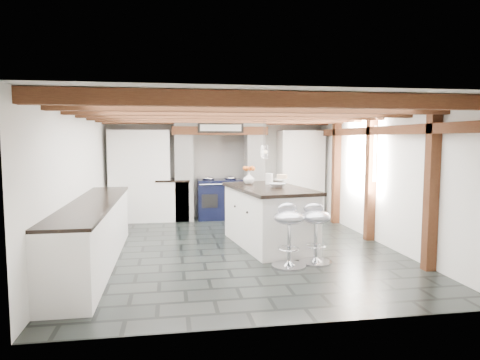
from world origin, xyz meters
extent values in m
plane|color=black|center=(0.00, 0.00, 0.00)|extent=(6.00, 6.00, 0.00)
plane|color=white|center=(0.00, 3.00, 1.15)|extent=(5.00, 0.00, 5.00)
plane|color=white|center=(-2.50, 0.00, 1.15)|extent=(0.00, 6.00, 6.00)
plane|color=white|center=(2.50, 0.00, 1.15)|extent=(0.00, 6.00, 6.00)
plane|color=white|center=(0.00, 0.00, 2.30)|extent=(6.00, 6.00, 0.00)
cube|color=white|center=(-0.80, 2.70, 0.95)|extent=(0.40, 0.60, 1.90)
cube|color=white|center=(0.80, 2.70, 0.95)|extent=(0.40, 0.60, 1.90)
cube|color=brown|center=(0.00, 2.70, 1.99)|extent=(2.10, 0.65, 0.18)
cube|color=white|center=(0.00, 2.70, 2.15)|extent=(2.00, 0.60, 0.31)
cube|color=black|center=(0.00, 2.38, 2.05)|extent=(1.00, 0.03, 0.22)
cube|color=silver|center=(0.00, 2.36, 2.05)|extent=(0.90, 0.01, 0.14)
cube|color=white|center=(-1.75, 2.70, 1.00)|extent=(1.30, 0.58, 2.00)
cube|color=white|center=(1.90, 2.70, 1.00)|extent=(1.00, 0.58, 2.00)
cube|color=white|center=(-2.20, -0.60, 0.44)|extent=(0.60, 3.80, 0.88)
cube|color=black|center=(-2.20, -0.60, 0.90)|extent=(0.64, 3.80, 0.04)
cube|color=white|center=(-1.05, 2.70, 0.44)|extent=(0.70, 0.60, 0.88)
cube|color=black|center=(-1.05, 2.70, 0.90)|extent=(0.74, 0.64, 0.04)
cube|color=brown|center=(2.42, 0.00, 1.95)|extent=(0.15, 5.80, 0.14)
plane|color=white|center=(2.48, 0.60, 1.55)|extent=(0.00, 0.90, 0.90)
cube|color=brown|center=(0.00, -2.60, 2.21)|extent=(5.00, 0.16, 0.16)
cube|color=brown|center=(0.00, -1.73, 2.21)|extent=(5.00, 0.16, 0.16)
cube|color=brown|center=(0.00, -0.87, 2.21)|extent=(5.00, 0.16, 0.16)
cube|color=brown|center=(0.00, 0.00, 2.21)|extent=(5.00, 0.16, 0.16)
cube|color=brown|center=(0.00, 0.87, 2.21)|extent=(5.00, 0.16, 0.16)
cube|color=brown|center=(0.00, 1.73, 2.21)|extent=(5.00, 0.16, 0.16)
cube|color=brown|center=(0.00, 2.60, 2.21)|extent=(5.00, 0.16, 0.16)
cube|color=brown|center=(2.42, -1.60, 1.15)|extent=(0.15, 0.15, 2.30)
cube|color=brown|center=(2.42, 0.20, 1.15)|extent=(0.15, 0.15, 2.30)
cube|color=brown|center=(2.42, 1.80, 1.15)|extent=(0.15, 0.15, 2.30)
cylinder|color=black|center=(0.45, -0.05, 1.93)|extent=(0.01, 0.01, 0.56)
cylinder|color=white|center=(0.45, -0.05, 1.60)|extent=(0.09, 0.09, 0.22)
cylinder|color=black|center=(0.50, 0.25, 1.93)|extent=(0.01, 0.01, 0.56)
cylinder|color=white|center=(0.50, 0.25, 1.60)|extent=(0.09, 0.09, 0.22)
cylinder|color=black|center=(0.55, 0.55, 1.93)|extent=(0.01, 0.01, 0.56)
cylinder|color=white|center=(0.55, 0.55, 1.60)|extent=(0.09, 0.09, 0.22)
cube|color=black|center=(0.00, 2.68, 0.45)|extent=(1.00, 0.60, 0.90)
ellipsoid|color=silver|center=(-0.25, 2.68, 0.93)|extent=(0.28, 0.28, 0.11)
ellipsoid|color=silver|center=(0.25, 2.68, 0.93)|extent=(0.28, 0.28, 0.11)
cylinder|color=silver|center=(0.00, 2.36, 0.82)|extent=(0.95, 0.03, 0.03)
cube|color=black|center=(-0.25, 2.38, 0.45)|extent=(0.35, 0.02, 0.30)
cube|color=black|center=(0.25, 2.38, 0.45)|extent=(0.35, 0.02, 0.30)
cube|color=white|center=(0.54, 0.11, 0.48)|extent=(1.26, 2.07, 0.95)
cube|color=black|center=(0.54, 0.11, 0.98)|extent=(1.36, 2.17, 0.05)
imported|color=white|center=(0.30, 0.62, 1.11)|extent=(0.23, 0.23, 0.21)
ellipsoid|color=#CF5C1D|center=(0.30, 0.62, 1.28)|extent=(0.22, 0.22, 0.13)
cylinder|color=white|center=(0.64, 0.51, 1.10)|extent=(0.13, 0.13, 0.19)
imported|color=white|center=(0.67, 0.02, 1.04)|extent=(0.32, 0.32, 0.07)
cylinder|color=white|center=(0.80, 0.20, 1.06)|extent=(0.05, 0.05, 0.11)
cylinder|color=white|center=(0.80, 0.20, 1.12)|extent=(0.24, 0.24, 0.02)
cylinder|color=beige|center=(0.80, 0.20, 1.17)|extent=(0.18, 0.18, 0.08)
cylinder|color=silver|center=(0.98, -1.04, 0.02)|extent=(0.47, 0.47, 0.03)
cone|color=silver|center=(0.98, -1.04, 0.06)|extent=(0.21, 0.21, 0.09)
cylinder|color=silver|center=(0.98, -1.04, 0.35)|extent=(0.05, 0.05, 0.59)
torus|color=silver|center=(0.98, -1.04, 0.26)|extent=(0.30, 0.30, 0.02)
ellipsoid|color=#9C9EAA|center=(0.98, -1.04, 0.69)|extent=(0.48, 0.48, 0.19)
ellipsoid|color=#9C9EAA|center=(0.99, -0.94, 0.79)|extent=(0.31, 0.16, 0.16)
cylinder|color=silver|center=(0.55, -1.16, 0.02)|extent=(0.49, 0.49, 0.03)
cone|color=silver|center=(0.55, -1.16, 0.07)|extent=(0.22, 0.22, 0.09)
cylinder|color=silver|center=(0.55, -1.16, 0.37)|extent=(0.06, 0.06, 0.61)
torus|color=silver|center=(0.55, -1.16, 0.27)|extent=(0.31, 0.31, 0.02)
ellipsoid|color=#9C9EAA|center=(0.55, -1.16, 0.71)|extent=(0.54, 0.54, 0.20)
ellipsoid|color=#9C9EAA|center=(0.52, -1.05, 0.82)|extent=(0.33, 0.19, 0.17)
camera|label=1|loc=(-1.09, -6.89, 1.81)|focal=32.00mm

